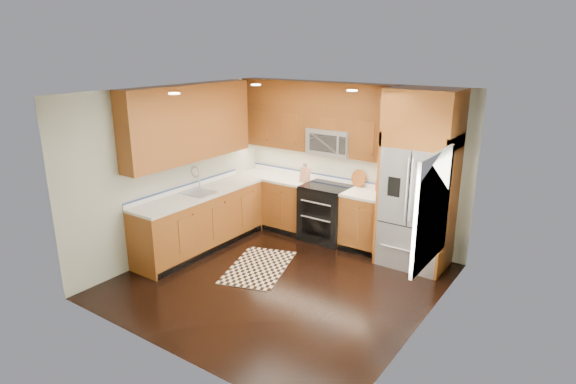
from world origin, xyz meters
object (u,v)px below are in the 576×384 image
Objects in this scene: rug at (259,267)px; knife_block at (305,174)px; utensil_crock at (379,184)px; range at (326,213)px; refrigerator at (419,180)px.

rug is 4.20× the size of knife_block.
utensil_crock is (1.08, 1.73, 1.05)m from rug.
utensil_crock is at bearing 9.22° from knife_block.
range is 0.36× the size of refrigerator.
rug is 1.87m from knife_block.
refrigerator is 8.29× the size of knife_block.
utensil_crock is (0.82, 0.23, 0.59)m from range.
knife_block is (-1.99, 0.07, -0.24)m from refrigerator.
knife_block reaches higher than range.
rug is at bearing -141.07° from refrigerator.
range is 1.76m from refrigerator.
range is at bearing 61.92° from rug.
rug is at bearing -83.22° from knife_block.
range is 1.04m from utensil_crock.
refrigerator is at bearing -1.40° from range.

